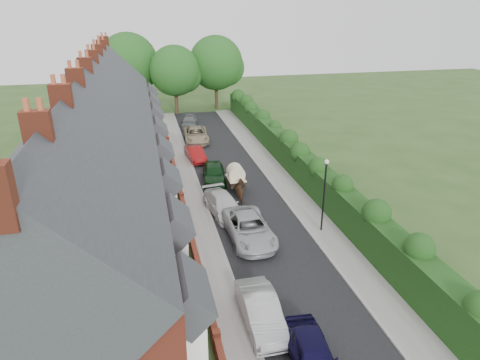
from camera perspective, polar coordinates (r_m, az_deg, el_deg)
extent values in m
plane|color=#2D4C1E|center=(25.30, 7.10, -11.99)|extent=(140.00, 140.00, 0.00)
cube|color=black|center=(34.38, 0.18, -2.01)|extent=(6.00, 58.00, 0.02)
cube|color=gray|center=(35.44, 6.65, -1.31)|extent=(2.20, 58.00, 0.12)
cube|color=gray|center=(33.78, -6.20, -2.53)|extent=(1.70, 58.00, 0.12)
cube|color=#9A9A94|center=(35.12, 5.03, -1.46)|extent=(0.18, 58.00, 0.13)
cube|color=#9A9A94|center=(33.86, -4.86, -2.40)|extent=(0.18, 58.00, 0.13)
cube|color=#163912|center=(35.60, 9.47, 0.72)|extent=(1.50, 58.00, 2.50)
cube|color=maroon|center=(31.64, -18.24, 0.94)|extent=(8.00, 40.00, 6.50)
cube|color=#2D2F36|center=(30.67, -18.97, 6.60)|extent=(8.00, 40.20, 8.00)
cube|color=black|center=(15.50, -4.89, -19.97)|extent=(0.06, 1.80, 1.60)
cube|color=#2D2F36|center=(14.31, -7.26, -14.87)|extent=(1.70, 2.60, 1.70)
cube|color=#3F2D2D|center=(18.87, -7.81, -22.15)|extent=(0.08, 0.90, 2.10)
cube|color=white|center=(16.62, -8.36, -14.11)|extent=(0.12, 1.20, 1.60)
cube|color=white|center=(20.11, -7.99, -13.15)|extent=(0.70, 2.40, 5.20)
cube|color=black|center=(20.85, -6.76, -15.73)|extent=(0.06, 1.80, 1.60)
cube|color=black|center=(19.47, -7.08, -10.16)|extent=(0.06, 1.80, 1.60)
cube|color=#2D2F36|center=(18.54, -8.95, -5.62)|extent=(1.70, 2.60, 1.70)
cube|color=#3F2D2D|center=(22.71, -9.11, -13.38)|extent=(0.08, 0.90, 2.10)
cube|color=white|center=(20.86, -9.62, -6.04)|extent=(0.12, 1.20, 1.60)
cube|color=white|center=(24.36, -9.14, -6.41)|extent=(0.70, 2.40, 5.20)
cube|color=black|center=(24.97, -8.12, -8.74)|extent=(0.06, 1.80, 1.60)
cube|color=black|center=(23.83, -8.43, -3.79)|extent=(0.06, 1.80, 1.60)
cube|color=#2D2F36|center=(23.08, -9.96, 0.11)|extent=(1.70, 2.60, 1.70)
cube|color=#3F2D2D|center=(26.94, -9.95, -7.24)|extent=(0.08, 0.90, 2.10)
cube|color=white|center=(25.38, -10.42, -0.76)|extent=(0.12, 1.20, 1.60)
cube|color=white|center=(28.85, -9.92, -1.71)|extent=(0.70, 2.40, 5.20)
cube|color=black|center=(29.37, -9.05, -3.78)|extent=(0.06, 1.80, 1.60)
cube|color=black|center=(28.40, -9.34, 0.57)|extent=(0.06, 1.80, 1.60)
cube|color=#2D2F36|center=(27.77, -10.64, 3.92)|extent=(1.70, 2.60, 1.70)
cube|color=#3F2D2D|center=(31.39, -10.55, -2.81)|extent=(0.08, 0.90, 2.10)
cube|color=white|center=(30.05, -10.97, 2.90)|extent=(0.12, 1.20, 1.60)
cube|color=white|center=(33.48, -10.48, 1.71)|extent=(0.70, 2.40, 5.20)
cube|color=black|center=(33.93, -9.72, -0.14)|extent=(0.06, 1.80, 1.60)
cube|color=black|center=(33.10, -9.99, 3.70)|extent=(0.06, 1.80, 1.60)
cube|color=#2D2F36|center=(32.56, -11.12, 6.63)|extent=(1.70, 2.60, 1.70)
cube|color=#3F2D2D|center=(35.99, -10.99, 0.51)|extent=(0.08, 0.90, 2.10)
cube|color=white|center=(34.81, -11.37, 5.57)|extent=(0.12, 1.20, 1.60)
cube|color=white|center=(38.21, -10.91, 4.28)|extent=(0.70, 2.40, 5.20)
cube|color=black|center=(38.60, -10.23, 2.64)|extent=(0.06, 1.80, 1.60)
cube|color=black|center=(37.87, -10.48, 6.06)|extent=(0.06, 1.80, 1.60)
cube|color=#2D2F36|center=(37.40, -11.48, 8.63)|extent=(1.70, 2.60, 1.70)
cube|color=#3F2D2D|center=(40.68, -11.34, 3.07)|extent=(0.08, 0.90, 2.10)
cube|color=white|center=(39.63, -11.68, 7.59)|extent=(0.12, 1.20, 1.60)
cube|color=white|center=(43.00, -11.24, 6.29)|extent=(0.70, 2.40, 5.20)
cube|color=black|center=(43.35, -10.64, 4.81)|extent=(0.06, 1.80, 1.60)
cube|color=black|center=(42.70, -10.87, 7.88)|extent=(0.06, 1.80, 1.60)
cube|color=#2D2F36|center=(42.28, -11.76, 10.18)|extent=(1.70, 2.60, 1.70)
cube|color=#3F2D2D|center=(45.44, -11.61, 5.09)|extent=(0.08, 0.90, 2.10)
cube|color=white|center=(44.49, -11.92, 9.17)|extent=(0.12, 1.20, 1.60)
cube|color=white|center=(47.83, -11.51, 7.89)|extent=(0.70, 2.40, 5.20)
cube|color=black|center=(48.15, -10.96, 6.55)|extent=(0.06, 1.80, 1.60)
cube|color=black|center=(47.56, -11.17, 9.33)|extent=(0.06, 1.80, 1.60)
cube|color=#2D2F36|center=(47.19, -11.98, 11.40)|extent=(1.70, 2.60, 1.70)
cube|color=#3F2D2D|center=(50.25, -11.83, 6.73)|extent=(0.08, 0.90, 2.10)
cube|color=white|center=(49.38, -12.12, 10.44)|extent=(0.12, 1.20, 1.60)
cube|color=maroon|center=(15.38, -25.27, 5.47)|extent=(0.90, 0.50, 1.60)
cylinder|color=#AA5133|center=(15.21, -26.60, 8.80)|extent=(0.20, 0.20, 0.50)
cylinder|color=#AA5133|center=(15.13, -25.12, 8.98)|extent=(0.20, 0.20, 0.50)
cube|color=maroon|center=(20.16, -22.65, 9.49)|extent=(0.90, 0.50, 1.60)
cylinder|color=#AA5133|center=(20.03, -23.63, 12.06)|extent=(0.20, 0.20, 0.50)
cylinder|color=#AA5133|center=(19.97, -22.49, 12.20)|extent=(0.20, 0.20, 0.50)
cube|color=maroon|center=(25.03, -21.01, 11.95)|extent=(0.90, 0.50, 1.60)
cylinder|color=#AA5133|center=(24.92, -21.79, 14.03)|extent=(0.20, 0.20, 0.50)
cylinder|color=#AA5133|center=(24.87, -20.86, 14.14)|extent=(0.20, 0.20, 0.50)
cube|color=maroon|center=(29.94, -19.90, 13.60)|extent=(0.90, 0.50, 1.60)
cylinder|color=#AA5133|center=(29.85, -20.53, 15.34)|extent=(0.20, 0.20, 0.50)
cylinder|color=#AA5133|center=(29.81, -19.75, 15.44)|extent=(0.20, 0.20, 0.50)
cube|color=maroon|center=(34.87, -19.08, 14.78)|extent=(0.90, 0.50, 1.60)
cylinder|color=#AA5133|center=(34.80, -19.63, 16.28)|extent=(0.20, 0.20, 0.50)
cylinder|color=#AA5133|center=(34.76, -18.95, 16.36)|extent=(0.20, 0.20, 0.50)
cube|color=maroon|center=(39.82, -18.47, 15.66)|extent=(0.90, 0.50, 1.60)
cylinder|color=#AA5133|center=(39.76, -18.94, 16.98)|extent=(0.20, 0.20, 0.50)
cylinder|color=#AA5133|center=(39.73, -18.34, 17.05)|extent=(0.20, 0.20, 0.50)
cube|color=maroon|center=(44.79, -17.98, 16.35)|extent=(0.90, 0.50, 1.60)
cylinder|color=#AA5133|center=(44.73, -18.40, 17.53)|extent=(0.20, 0.20, 0.50)
cylinder|color=#AA5133|center=(44.70, -17.87, 17.59)|extent=(0.20, 0.20, 0.50)
cube|color=maroon|center=(49.76, -17.59, 16.90)|extent=(0.90, 0.50, 1.60)
cylinder|color=#AA5133|center=(49.70, -17.97, 17.96)|extent=(0.20, 0.20, 0.50)
cylinder|color=#AA5133|center=(49.68, -17.49, 18.01)|extent=(0.20, 0.20, 0.50)
cube|color=maroon|center=(21.99, -4.33, -16.46)|extent=(0.30, 4.70, 0.90)
cube|color=maroon|center=(26.04, -6.07, -9.66)|extent=(0.30, 4.70, 0.90)
cube|color=maroon|center=(30.38, -7.28, -4.75)|extent=(0.30, 4.70, 0.90)
cube|color=maroon|center=(34.90, -8.17, -1.08)|extent=(0.30, 4.70, 0.90)
cube|color=maroon|center=(39.53, -8.85, 1.74)|extent=(0.30, 4.70, 0.90)
cube|color=maroon|center=(44.25, -9.39, 3.96)|extent=(0.30, 4.70, 0.90)
cube|color=maroon|center=(49.02, -9.83, 5.76)|extent=(0.30, 4.70, 0.90)
cube|color=maroon|center=(20.05, -3.15, -20.63)|extent=(0.35, 0.35, 1.10)
cube|color=maroon|center=(23.91, -5.29, -12.58)|extent=(0.35, 0.35, 1.10)
cube|color=maroon|center=(28.14, -6.73, -6.84)|extent=(0.35, 0.35, 1.10)
cube|color=maroon|center=(32.58, -7.76, -2.63)|extent=(0.35, 0.35, 1.10)
cube|color=maroon|center=(37.17, -8.54, 0.56)|extent=(0.35, 0.35, 1.10)
cube|color=maroon|center=(41.85, -9.14, 3.04)|extent=(0.35, 0.35, 1.10)
cube|color=maroon|center=(46.60, -9.63, 5.02)|extent=(0.35, 0.35, 1.10)
cube|color=maroon|center=(51.39, -10.02, 6.63)|extent=(0.35, 0.35, 1.10)
cylinder|color=black|center=(28.51, 11.08, -2.54)|extent=(0.12, 0.12, 4.80)
cylinder|color=black|center=(27.59, 11.46, 2.08)|extent=(0.20, 0.20, 0.10)
sphere|color=silver|center=(27.54, 11.48, 2.37)|extent=(0.32, 0.32, 0.32)
cylinder|color=#332316|center=(60.83, -8.51, 10.94)|extent=(0.50, 0.50, 4.75)
sphere|color=#1D521B|center=(60.25, -8.70, 14.21)|extent=(6.80, 6.80, 6.80)
sphere|color=#1D521B|center=(60.76, -7.38, 13.71)|extent=(4.76, 4.76, 4.76)
cylinder|color=#332316|center=(63.47, -3.17, 11.85)|extent=(0.50, 0.50, 5.25)
sphere|color=#1D521B|center=(62.87, -3.25, 15.33)|extent=(7.60, 7.60, 7.60)
sphere|color=#1D521B|center=(63.53, -1.89, 14.76)|extent=(5.32, 5.32, 5.32)
cylinder|color=#332316|center=(63.55, -14.27, 11.33)|extent=(0.50, 0.50, 5.50)
sphere|color=#1D521B|center=(62.94, -14.63, 14.96)|extent=(8.00, 8.00, 8.00)
sphere|color=#1D521B|center=(63.32, -13.07, 14.44)|extent=(5.60, 5.60, 5.60)
imported|color=black|center=(19.37, 9.65, -22.06)|extent=(2.12, 4.55, 1.51)
imported|color=#9E9EA2|center=(21.19, 2.79, -17.06)|extent=(1.63, 4.64, 1.53)
imported|color=#B1B4B8|center=(27.80, 1.21, -6.47)|extent=(2.78, 5.82, 1.60)
imported|color=silver|center=(31.17, -2.25, -3.29)|extent=(2.75, 5.19, 1.43)
imported|color=black|center=(36.72, -3.51, 0.92)|extent=(2.44, 4.87, 1.59)
imported|color=maroon|center=(42.07, -5.97, 3.49)|extent=(1.87, 4.20, 1.34)
imported|color=tan|center=(48.01, -5.88, 6.03)|extent=(2.91, 5.75, 1.56)
imported|color=slate|center=(54.47, -6.78, 7.81)|extent=(2.43, 4.65, 1.29)
imported|color=#492D1B|center=(33.07, 0.19, -1.56)|extent=(0.88, 1.89, 1.59)
cube|color=black|center=(34.84, -0.56, -0.13)|extent=(1.23, 2.06, 0.51)
cylinder|color=beige|center=(34.57, -0.57, 0.98)|extent=(1.34, 1.29, 1.34)
cube|color=beige|center=(34.74, -0.56, 0.27)|extent=(1.36, 2.11, 0.04)
cylinder|color=black|center=(35.43, -1.83, -0.46)|extent=(0.08, 0.93, 0.93)
cylinder|color=black|center=(35.69, 0.28, -0.27)|extent=(0.08, 0.93, 0.93)
cylinder|color=black|center=(33.73, -0.74, -0.82)|extent=(0.06, 1.85, 0.06)
cylinder|color=black|center=(33.87, 0.45, -0.71)|extent=(0.06, 1.85, 0.06)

